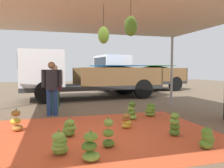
# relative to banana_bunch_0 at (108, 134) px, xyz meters

# --- Properties ---
(ground_plane) EXTENTS (40.00, 40.00, 0.00)m
(ground_plane) POSITION_rel_banana_bunch_0_xyz_m (0.04, 3.88, -0.26)
(ground_plane) COLOR brown
(tarp_orange) EXTENTS (5.49, 4.09, 0.01)m
(tarp_orange) POSITION_rel_banana_bunch_0_xyz_m (0.04, 0.88, -0.25)
(tarp_orange) COLOR #D1512D
(tarp_orange) RESTS_ON ground
(tent_canopy) EXTENTS (8.00, 7.00, 2.95)m
(tent_canopy) POSITION_rel_banana_bunch_0_xyz_m (0.04, 0.78, 2.60)
(tent_canopy) COLOR #9EA0A5
(tent_canopy) RESTS_ON ground
(banana_bunch_0) EXTENTS (0.32, 0.33, 0.59)m
(banana_bunch_0) POSITION_rel_banana_bunch_0_xyz_m (0.00, 0.00, 0.00)
(banana_bunch_0) COLOR #477523
(banana_bunch_0) RESTS_ON tarp_orange
(banana_bunch_1) EXTENTS (0.29, 0.30, 0.56)m
(banana_bunch_1) POSITION_rel_banana_bunch_0_xyz_m (-1.89, 1.61, -0.01)
(banana_bunch_1) COLOR #996628
(banana_bunch_1) RESTS_ON tarp_orange
(banana_bunch_2) EXTENTS (0.32, 0.31, 0.57)m
(banana_bunch_2) POSITION_rel_banana_bunch_0_xyz_m (1.62, 0.29, -0.00)
(banana_bunch_2) COLOR #477523
(banana_bunch_2) RESTS_ON tarp_orange
(banana_bunch_3) EXTENTS (0.47, 0.47, 0.46)m
(banana_bunch_3) POSITION_rel_banana_bunch_0_xyz_m (2.01, 2.34, -0.06)
(banana_bunch_3) COLOR #6B9E38
(banana_bunch_3) RESTS_ON tarp_orange
(banana_bunch_4) EXTENTS (0.41, 0.38, 0.42)m
(banana_bunch_4) POSITION_rel_banana_bunch_0_xyz_m (-0.69, 0.88, -0.07)
(banana_bunch_4) COLOR #518428
(banana_bunch_4) RESTS_ON tarp_orange
(banana_bunch_5) EXTENTS (0.31, 0.31, 0.59)m
(banana_bunch_5) POSITION_rel_banana_bunch_0_xyz_m (1.26, 2.04, 0.00)
(banana_bunch_5) COLOR #75A83D
(banana_bunch_5) RESTS_ON tarp_orange
(banana_bunch_6) EXTENTS (0.41, 0.43, 0.45)m
(banana_bunch_6) POSITION_rel_banana_bunch_0_xyz_m (-0.93, -0.15, -0.06)
(banana_bunch_6) COLOR #60932D
(banana_bunch_6) RESTS_ON tarp_orange
(banana_bunch_7) EXTENTS (0.41, 0.41, 0.51)m
(banana_bunch_7) POSITION_rel_banana_bunch_0_xyz_m (-0.44, -0.52, -0.04)
(banana_bunch_7) COLOR #75A83D
(banana_bunch_7) RESTS_ON tarp_orange
(banana_bunch_8) EXTENTS (0.32, 0.32, 0.44)m
(banana_bunch_8) POSITION_rel_banana_bunch_0_xyz_m (0.78, 1.17, -0.07)
(banana_bunch_8) COLOR gold
(banana_bunch_8) RESTS_ON tarp_orange
(banana_bunch_9) EXTENTS (0.35, 0.34, 0.44)m
(banana_bunch_9) POSITION_rel_banana_bunch_0_xyz_m (1.78, -0.59, -0.06)
(banana_bunch_9) COLOR #518428
(banana_bunch_9) RESTS_ON tarp_orange
(cargo_truck_main) EXTENTS (7.21, 2.87, 2.40)m
(cargo_truck_main) POSITION_rel_banana_bunch_0_xyz_m (0.67, 7.19, 0.93)
(cargo_truck_main) COLOR #2D2D2D
(cargo_truck_main) RESTS_ON ground
(cargo_truck_far) EXTENTS (6.50, 3.42, 2.40)m
(cargo_truck_far) POSITION_rel_banana_bunch_0_xyz_m (4.70, 10.02, 0.94)
(cargo_truck_far) COLOR #2D2D2D
(cargo_truck_far) RESTS_ON ground
(worker_0) EXTENTS (0.64, 0.39, 1.76)m
(worker_0) POSITION_rel_banana_bunch_0_xyz_m (-1.05, 3.30, 0.77)
(worker_0) COLOR navy
(worker_0) RESTS_ON ground
(worker_1) EXTENTS (0.56, 0.34, 1.54)m
(worker_1) POSITION_rel_banana_bunch_0_xyz_m (-0.98, 3.95, 0.64)
(worker_1) COLOR #337A4C
(worker_1) RESTS_ON ground
(worker_2) EXTENTS (0.62, 0.38, 1.69)m
(worker_2) POSITION_rel_banana_bunch_0_xyz_m (-0.92, 5.06, 0.73)
(worker_2) COLOR #26262D
(worker_2) RESTS_ON ground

